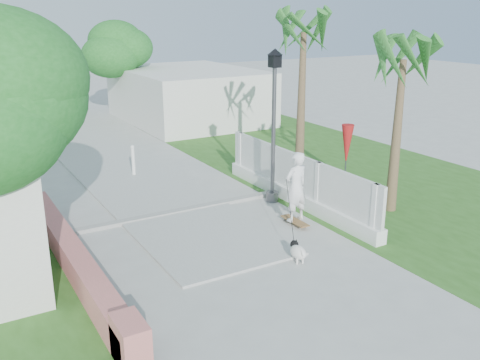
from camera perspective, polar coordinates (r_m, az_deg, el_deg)
ground at (r=10.38m, az=6.94°, el=-14.01°), size 90.00×90.00×0.00m
path_strip at (r=28.04m, az=-18.47°, el=5.64°), size 3.20×36.00×0.06m
curb at (r=15.06m, az=-6.87°, el=-3.40°), size 6.50×0.25×0.10m
grass_right at (r=20.22m, az=9.25°, el=1.86°), size 8.00×20.00×0.01m
pink_wall at (r=11.90m, az=-16.91°, el=-8.65°), size 0.45×8.20×0.80m
lattice_fence at (r=15.67m, az=6.01°, el=-0.61°), size 0.35×7.00×1.50m
building_right at (r=27.78m, az=-5.53°, el=9.02°), size 6.00×8.00×2.60m
street_lamp at (r=15.31m, az=3.61°, el=6.30°), size 0.44×0.44×4.44m
bollard at (r=18.53m, az=-11.33°, el=2.14°), size 0.14×0.14×1.09m
patio_umbrella at (r=15.84m, az=11.33°, el=3.63°), size 0.36×0.36×2.30m
tree_path_right at (r=28.38m, az=-12.65°, el=13.33°), size 3.00×3.00×4.79m
palm_far at (r=16.84m, az=6.78°, el=14.32°), size 1.80×1.80×5.30m
palm_near at (r=14.95m, az=16.96°, el=11.25°), size 1.80×1.80×4.70m
skateboarder at (r=13.27m, az=5.46°, el=-2.49°), size 1.59×2.09×1.99m
dog at (r=12.23m, az=6.15°, el=-7.54°), size 0.39×0.64×0.45m
parked_car at (r=37.91m, az=-22.39°, el=9.31°), size 4.94×3.41×1.56m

